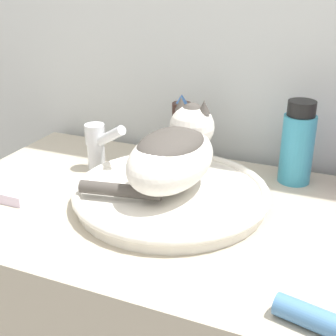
{
  "coord_description": "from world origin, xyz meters",
  "views": [
    {
      "loc": [
        0.33,
        -0.51,
        1.33
      ],
      "look_at": [
        -0.02,
        0.32,
        0.94
      ],
      "focal_mm": 50.0,
      "sensor_mm": 36.0,
      "label": 1
    }
  ],
  "objects_px": {
    "hairspray_can_black": "(181,132)",
    "soap_bar": "(12,196)",
    "mouthwash_bottle": "(298,144)",
    "cream_tube": "(325,323)",
    "cat": "(174,152)",
    "faucet": "(98,144)"
  },
  "relations": [
    {
      "from": "cat",
      "to": "soap_bar",
      "type": "relative_size",
      "value": 3.59
    },
    {
      "from": "cream_tube",
      "to": "soap_bar",
      "type": "relative_size",
      "value": 1.82
    },
    {
      "from": "hairspray_can_black",
      "to": "mouthwash_bottle",
      "type": "bearing_deg",
      "value": 0.0
    },
    {
      "from": "faucet",
      "to": "soap_bar",
      "type": "bearing_deg",
      "value": -91.85
    },
    {
      "from": "hairspray_can_black",
      "to": "soap_bar",
      "type": "bearing_deg",
      "value": -127.42
    },
    {
      "from": "soap_bar",
      "to": "mouthwash_bottle",
      "type": "bearing_deg",
      "value": 31.92
    },
    {
      "from": "cat",
      "to": "mouthwash_bottle",
      "type": "distance_m",
      "value": 0.31
    },
    {
      "from": "cat",
      "to": "soap_bar",
      "type": "height_order",
      "value": "cat"
    },
    {
      "from": "cat",
      "to": "soap_bar",
      "type": "distance_m",
      "value": 0.37
    },
    {
      "from": "faucet",
      "to": "mouthwash_bottle",
      "type": "distance_m",
      "value": 0.48
    },
    {
      "from": "mouthwash_bottle",
      "to": "hairspray_can_black",
      "type": "distance_m",
      "value": 0.29
    },
    {
      "from": "mouthwash_bottle",
      "to": "hairspray_can_black",
      "type": "relative_size",
      "value": 1.08
    },
    {
      "from": "cat",
      "to": "hairspray_can_black",
      "type": "height_order",
      "value": "cat"
    },
    {
      "from": "faucet",
      "to": "mouthwash_bottle",
      "type": "height_order",
      "value": "mouthwash_bottle"
    },
    {
      "from": "faucet",
      "to": "cream_tube",
      "type": "xyz_separation_m",
      "value": [
        0.59,
        -0.37,
        -0.05
      ]
    },
    {
      "from": "faucet",
      "to": "soap_bar",
      "type": "distance_m",
      "value": 0.25
    },
    {
      "from": "faucet",
      "to": "mouthwash_bottle",
      "type": "bearing_deg",
      "value": 36.62
    },
    {
      "from": "hairspray_can_black",
      "to": "soap_bar",
      "type": "height_order",
      "value": "hairspray_can_black"
    },
    {
      "from": "mouthwash_bottle",
      "to": "cream_tube",
      "type": "bearing_deg",
      "value": -76.15
    },
    {
      "from": "mouthwash_bottle",
      "to": "hairspray_can_black",
      "type": "bearing_deg",
      "value": 180.0
    },
    {
      "from": "cat",
      "to": "faucet",
      "type": "bearing_deg",
      "value": 76.4
    },
    {
      "from": "cream_tube",
      "to": "soap_bar",
      "type": "bearing_deg",
      "value": 167.53
    }
  ]
}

